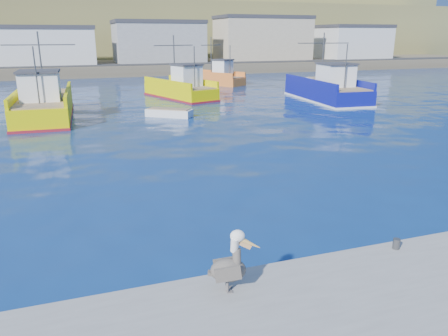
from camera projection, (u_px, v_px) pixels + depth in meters
name	position (u px, v px, depth m)	size (l,w,h in m)	color
ground	(250.00, 231.00, 14.53)	(260.00, 260.00, 0.00)	#061E4F
dock_bollards	(321.00, 257.00, 11.46)	(36.20, 0.20, 0.30)	#4C4C4C
far_shore	(87.00, 24.00, 110.59)	(200.00, 81.00, 24.00)	brown
trawler_yellow_a	(44.00, 104.00, 33.91)	(5.41, 11.93, 6.58)	#D7D000
trawler_yellow_b	(181.00, 89.00, 44.80)	(6.13, 10.16, 6.30)	#D7D000
trawler_blue	(327.00, 90.00, 43.04)	(5.52, 11.75, 6.54)	navy
boat_orange	(218.00, 77.00, 56.89)	(6.64, 7.93, 5.99)	orange
skiff_mid	(169.00, 113.00, 34.73)	(3.70, 3.14, 0.79)	silver
skiff_far	(317.00, 82.00, 57.54)	(2.25, 4.67, 0.97)	silver
pelican	(230.00, 265.00, 10.08)	(1.24, 0.69, 1.53)	#595451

